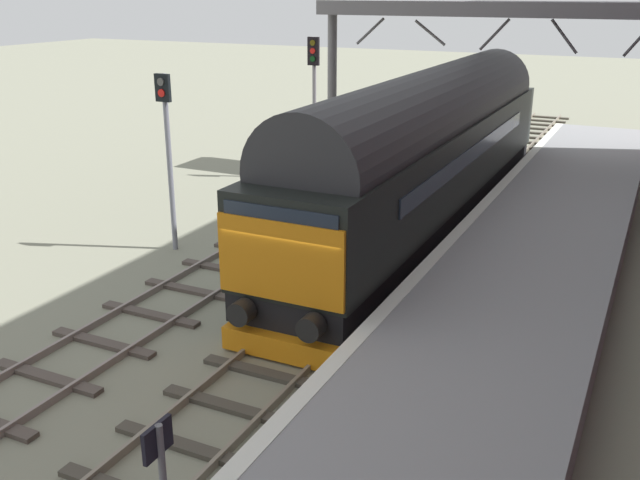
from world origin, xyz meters
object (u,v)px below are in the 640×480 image
(signal_post_mid, at_px, (168,144))
(signal_post_far, at_px, (314,91))
(diesel_locomotive, at_px, (428,147))
(platform_number_sign, at_px, (161,471))

(signal_post_mid, distance_m, signal_post_far, 8.71)
(diesel_locomotive, distance_m, signal_post_mid, 7.36)
(diesel_locomotive, height_order, signal_post_mid, signal_post_mid)
(signal_post_mid, bearing_deg, platform_number_sign, -53.37)
(signal_post_far, bearing_deg, signal_post_mid, -90.00)
(signal_post_mid, bearing_deg, diesel_locomotive, 39.77)
(signal_post_far, xyz_separation_m, platform_number_sign, (7.58, -18.91, -1.16))
(diesel_locomotive, relative_size, platform_number_sign, 10.80)
(diesel_locomotive, bearing_deg, signal_post_far, 144.63)
(signal_post_far, bearing_deg, platform_number_sign, -68.14)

